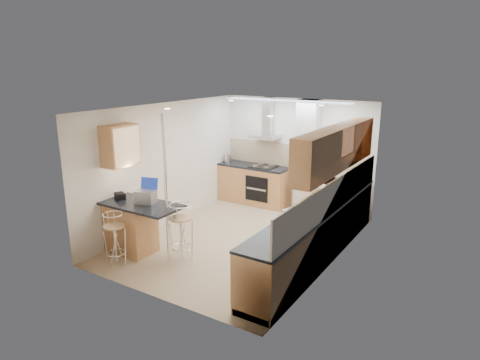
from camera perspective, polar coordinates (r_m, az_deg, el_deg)
The scene contains 16 objects.
ground at distance 8.20m, azimuth 0.17°, elevation -7.99°, with size 4.80×4.80×0.00m, color tan.
room_shell at distance 7.88m, azimuth 3.62°, elevation 2.80°, with size 3.64×4.84×2.51m.
right_counter at distance 7.41m, azimuth 10.15°, elevation -7.03°, with size 0.63×4.40×0.92m.
back_counter at distance 10.21m, azimuth 1.86°, elevation -0.52°, with size 1.70×0.63×0.92m.
peninsula at distance 7.63m, azimuth -12.95°, elevation -6.40°, with size 1.47×0.72×0.94m.
microwave at distance 7.81m, azimuth 12.27°, elevation -1.20°, with size 0.55×0.37×0.30m, color white.
laptop at distance 7.44m, azimuth -12.49°, elevation -2.20°, with size 0.33×0.25×0.23m, color #95979C.
bag at distance 7.80m, azimuth -15.71°, elevation -2.06°, with size 0.20×0.15×0.11m, color black.
bar_stool_near at distance 7.40m, azimuth -16.33°, elevation -7.53°, with size 0.37×0.37×0.90m, color tan, non-canonical shape.
bar_stool_end at distance 7.30m, azimuth -7.80°, elevation -6.91°, with size 0.41×0.41×1.00m, color tan, non-canonical shape.
jar_a at distance 7.40m, azimuth 11.97°, elevation -2.56°, with size 0.12×0.12×0.19m, color beige.
jar_b at distance 7.66m, azimuth 12.76°, elevation -2.16°, with size 0.11×0.11×0.15m, color beige.
jar_c at distance 6.88m, azimuth 10.41°, elevation -3.86°, with size 0.14×0.14×0.19m, color #BEBB98.
jar_d at distance 6.08m, azimuth 6.81°, elevation -6.64°, with size 0.10×0.10×0.12m, color white.
bread_bin at distance 6.50m, azimuth 7.61°, elevation -4.86°, with size 0.30×0.38×0.20m, color beige.
kettle at distance 10.38m, azimuth -1.62°, elevation 2.94°, with size 0.16×0.16×0.21m, color silver.
Camera 1 is at (3.97, -6.40, 3.24)m, focal length 32.00 mm.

